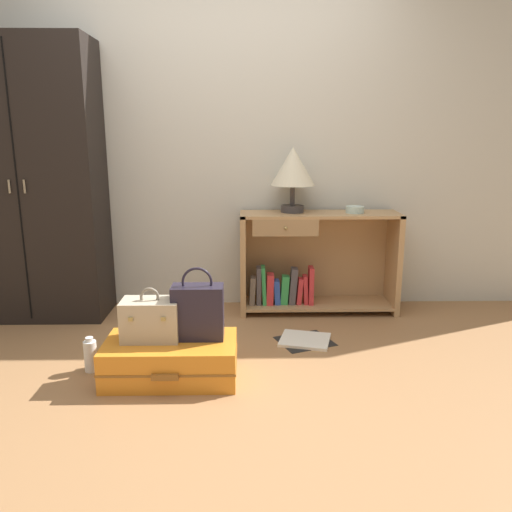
{
  "coord_description": "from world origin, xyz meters",
  "views": [
    {
      "loc": [
        0.21,
        -2.44,
        1.31
      ],
      "look_at": [
        0.27,
        0.75,
        0.55
      ],
      "focal_mm": 35.61,
      "sensor_mm": 36.0,
      "label": 1
    }
  ],
  "objects_px": {
    "bookshelf": "(311,263)",
    "handbag": "(198,311)",
    "wardrobe": "(31,183)",
    "train_case": "(151,319)",
    "table_lamp": "(293,168)",
    "bowl": "(355,210)",
    "bottle": "(91,355)",
    "open_book_on_floor": "(305,340)",
    "suitcase_large": "(171,359)"
  },
  "relations": [
    {
      "from": "bookshelf",
      "to": "handbag",
      "type": "height_order",
      "value": "bookshelf"
    },
    {
      "from": "wardrobe",
      "to": "train_case",
      "type": "xyz_separation_m",
      "value": [
        1.0,
        -1.02,
        -0.65
      ]
    },
    {
      "from": "table_lamp",
      "to": "bowl",
      "type": "height_order",
      "value": "table_lamp"
    },
    {
      "from": "bookshelf",
      "to": "train_case",
      "type": "height_order",
      "value": "bookshelf"
    },
    {
      "from": "wardrobe",
      "to": "bowl",
      "type": "relative_size",
      "value": 14.57
    },
    {
      "from": "table_lamp",
      "to": "bottle",
      "type": "xyz_separation_m",
      "value": [
        -1.23,
        -1.04,
        -0.98
      ]
    },
    {
      "from": "bookshelf",
      "to": "train_case",
      "type": "distance_m",
      "value": 1.49
    },
    {
      "from": "wardrobe",
      "to": "bottle",
      "type": "xyz_separation_m",
      "value": [
        0.63,
        -0.96,
        -0.89
      ]
    },
    {
      "from": "bowl",
      "to": "handbag",
      "type": "distance_m",
      "value": 1.54
    },
    {
      "from": "wardrobe",
      "to": "bowl",
      "type": "xyz_separation_m",
      "value": [
        2.32,
        0.04,
        -0.2
      ]
    },
    {
      "from": "wardrobe",
      "to": "bottle",
      "type": "height_order",
      "value": "wardrobe"
    },
    {
      "from": "table_lamp",
      "to": "handbag",
      "type": "distance_m",
      "value": 1.43
    },
    {
      "from": "bottle",
      "to": "table_lamp",
      "type": "bearing_deg",
      "value": 40.24
    },
    {
      "from": "bookshelf",
      "to": "open_book_on_floor",
      "type": "height_order",
      "value": "bookshelf"
    },
    {
      "from": "handbag",
      "to": "bottle",
      "type": "relative_size",
      "value": 1.99
    },
    {
      "from": "bowl",
      "to": "suitcase_large",
      "type": "relative_size",
      "value": 0.19
    },
    {
      "from": "train_case",
      "to": "handbag",
      "type": "height_order",
      "value": "handbag"
    },
    {
      "from": "train_case",
      "to": "bowl",
      "type": "bearing_deg",
      "value": 38.76
    },
    {
      "from": "train_case",
      "to": "bottle",
      "type": "bearing_deg",
      "value": 169.92
    },
    {
      "from": "suitcase_large",
      "to": "open_book_on_floor",
      "type": "relative_size",
      "value": 1.76
    },
    {
      "from": "open_book_on_floor",
      "to": "table_lamp",
      "type": "bearing_deg",
      "value": 93.53
    },
    {
      "from": "bookshelf",
      "to": "table_lamp",
      "type": "xyz_separation_m",
      "value": [
        -0.15,
        0.02,
        0.71
      ]
    },
    {
      "from": "bookshelf",
      "to": "bottle",
      "type": "bearing_deg",
      "value": -143.4
    },
    {
      "from": "wardrobe",
      "to": "bookshelf",
      "type": "distance_m",
      "value": 2.1
    },
    {
      "from": "wardrobe",
      "to": "table_lamp",
      "type": "xyz_separation_m",
      "value": [
        1.86,
        0.08,
        0.1
      ]
    },
    {
      "from": "wardrobe",
      "to": "bowl",
      "type": "distance_m",
      "value": 2.33
    },
    {
      "from": "bowl",
      "to": "train_case",
      "type": "xyz_separation_m",
      "value": [
        -1.32,
        -1.06,
        -0.45
      ]
    },
    {
      "from": "bookshelf",
      "to": "suitcase_large",
      "type": "distance_m",
      "value": 1.46
    },
    {
      "from": "bowl",
      "to": "bottle",
      "type": "bearing_deg",
      "value": -149.42
    },
    {
      "from": "bookshelf",
      "to": "table_lamp",
      "type": "distance_m",
      "value": 0.72
    },
    {
      "from": "suitcase_large",
      "to": "table_lamp",
      "type": "bearing_deg",
      "value": 56.2
    },
    {
      "from": "bookshelf",
      "to": "bowl",
      "type": "height_order",
      "value": "bowl"
    },
    {
      "from": "table_lamp",
      "to": "open_book_on_floor",
      "type": "relative_size",
      "value": 1.15
    },
    {
      "from": "bottle",
      "to": "open_book_on_floor",
      "type": "bearing_deg",
      "value": 17.52
    },
    {
      "from": "handbag",
      "to": "wardrobe",
      "type": "bearing_deg",
      "value": 141.31
    },
    {
      "from": "wardrobe",
      "to": "bottle",
      "type": "distance_m",
      "value": 1.45
    },
    {
      "from": "train_case",
      "to": "bookshelf",
      "type": "bearing_deg",
      "value": 47.04
    },
    {
      "from": "table_lamp",
      "to": "suitcase_large",
      "type": "bearing_deg",
      "value": -123.8
    },
    {
      "from": "wardrobe",
      "to": "handbag",
      "type": "relative_size",
      "value": 4.85
    },
    {
      "from": "bowl",
      "to": "train_case",
      "type": "bearing_deg",
      "value": -141.24
    },
    {
      "from": "table_lamp",
      "to": "suitcase_large",
      "type": "distance_m",
      "value": 1.67
    },
    {
      "from": "handbag",
      "to": "open_book_on_floor",
      "type": "distance_m",
      "value": 0.87
    },
    {
      "from": "bowl",
      "to": "suitcase_large",
      "type": "distance_m",
      "value": 1.76
    },
    {
      "from": "wardrobe",
      "to": "open_book_on_floor",
      "type": "distance_m",
      "value": 2.21
    },
    {
      "from": "bookshelf",
      "to": "bottle",
      "type": "xyz_separation_m",
      "value": [
        -1.38,
        -1.02,
        -0.27
      ]
    },
    {
      "from": "bottle",
      "to": "open_book_on_floor",
      "type": "relative_size",
      "value": 0.49
    },
    {
      "from": "suitcase_large",
      "to": "train_case",
      "type": "height_order",
      "value": "train_case"
    },
    {
      "from": "bowl",
      "to": "open_book_on_floor",
      "type": "distance_m",
      "value": 1.06
    },
    {
      "from": "bookshelf",
      "to": "handbag",
      "type": "xyz_separation_m",
      "value": [
        -0.76,
        -1.07,
        0.01
      ]
    },
    {
      "from": "suitcase_large",
      "to": "handbag",
      "type": "height_order",
      "value": "handbag"
    }
  ]
}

